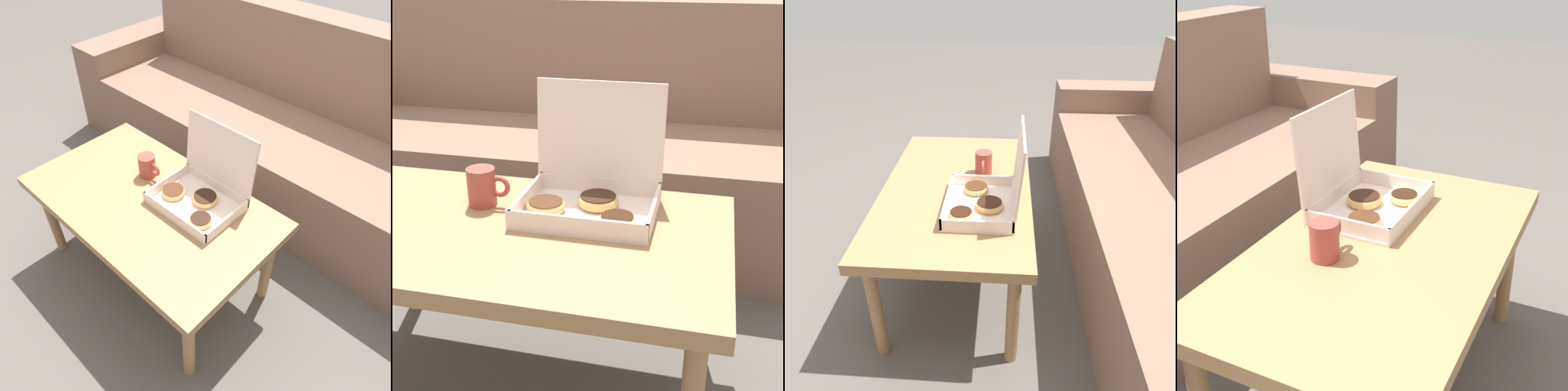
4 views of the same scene
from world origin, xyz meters
The scene contains 4 objects.
ground_plane centered at (0.00, 0.00, 0.00)m, with size 12.00×12.00×0.00m, color #514C47.
coffee_table centered at (0.00, -0.17, 0.41)m, with size 1.00×0.58×0.45m.
pastry_box centered at (0.15, -0.03, 0.51)m, with size 0.33×0.27×0.29m.
coffee_mug centered at (-0.11, -0.07, 0.50)m, with size 0.11×0.07×0.10m.
Camera 4 is at (-1.07, -0.65, 1.13)m, focal length 50.00 mm.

